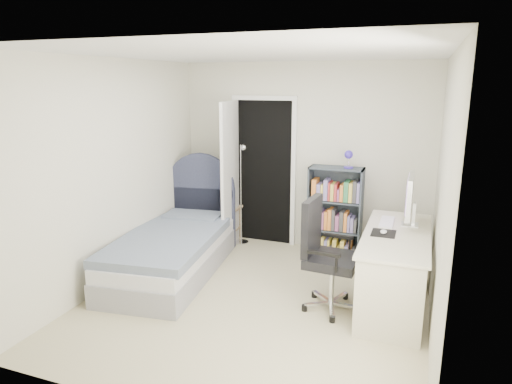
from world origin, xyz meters
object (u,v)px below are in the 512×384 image
(bookcase, at_px, (335,216))
(bed, at_px, (174,248))
(floor_lamp, at_px, (242,204))
(office_chair, at_px, (324,249))
(desk, at_px, (395,266))
(nightstand, at_px, (224,214))

(bookcase, bearing_deg, bed, -147.81)
(floor_lamp, height_order, office_chair, floor_lamp)
(bed, relative_size, office_chair, 1.96)
(floor_lamp, relative_size, desk, 0.89)
(bed, height_order, floor_lamp, floor_lamp)
(bookcase, height_order, desk, bookcase)
(bed, bearing_deg, office_chair, -8.12)
(office_chair, bearing_deg, bookcase, 96.17)
(bed, height_order, desk, desk)
(nightstand, bearing_deg, bed, -95.29)
(bed, height_order, bookcase, bookcase)
(floor_lamp, bearing_deg, office_chair, -44.54)
(bed, relative_size, floor_lamp, 1.56)
(nightstand, xyz_separation_m, desk, (2.43, -1.18, 0.04))
(nightstand, distance_m, desk, 2.70)
(nightstand, height_order, desk, desk)
(desk, bearing_deg, floor_lamp, 151.92)
(nightstand, height_order, office_chair, office_chair)
(nightstand, distance_m, office_chair, 2.31)
(floor_lamp, relative_size, bookcase, 0.99)
(bookcase, xyz_separation_m, office_chair, (0.15, -1.35, 0.05))
(desk, xyz_separation_m, office_chair, (-0.67, -0.30, 0.20))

